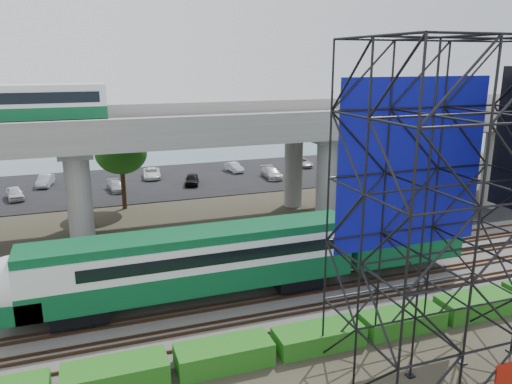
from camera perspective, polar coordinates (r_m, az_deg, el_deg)
name	(u,v)px	position (r m, az deg, el deg)	size (l,w,h in m)	color
ground	(270,311)	(29.90, 1.59, -13.39)	(140.00, 140.00, 0.00)	#474233
ballast_bed	(258,294)	(31.52, 0.26, -11.61)	(90.00, 12.00, 0.20)	slate
service_road	(221,248)	(38.96, -4.02, -6.39)	(90.00, 5.00, 0.08)	black
parking_lot	(168,181)	(60.96, -10.01, 1.28)	(90.00, 18.00, 0.08)	black
harbor_water	(144,151)	(82.32, -12.66, 4.65)	(140.00, 40.00, 0.03)	#42616D
rail_tracks	(258,292)	(31.44, 0.26, -11.31)	(90.00, 9.52, 0.16)	#472D1E
commuter_train	(230,256)	(29.86, -3.02, -7.33)	(29.30, 3.06, 4.30)	black
overpass	(190,134)	(41.85, -7.58, 6.60)	(80.00, 12.00, 12.40)	#9E9B93
scaffold_tower	(453,219)	(23.28, 21.55, -2.89)	(9.36, 6.36, 15.00)	black
hedge_strip	(319,336)	(26.58, 7.19, -16.03)	(34.60, 1.80, 1.20)	#176015
trees	(146,168)	(41.88, -12.44, 2.71)	(40.94, 16.94, 7.69)	#382314
parked_cars	(176,176)	(60.47, -9.08, 1.84)	(37.16, 9.50, 1.28)	silver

